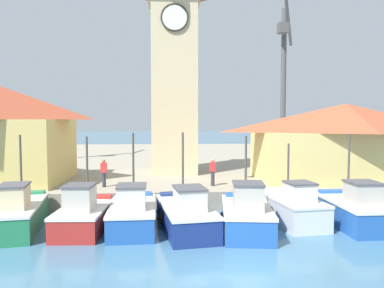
# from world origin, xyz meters

# --- Properties ---
(ground_plane) EXTENTS (300.00, 300.00, 0.00)m
(ground_plane) POSITION_xyz_m (0.00, 0.00, 0.00)
(ground_plane) COLOR teal
(quay_wharf) EXTENTS (120.00, 40.00, 1.03)m
(quay_wharf) POSITION_xyz_m (0.00, 28.70, 0.51)
(quay_wharf) COLOR #9E937F
(quay_wharf) RESTS_ON ground
(fishing_boat_left_outer) EXTENTS (2.63, 5.26, 4.23)m
(fishing_boat_left_outer) POSITION_xyz_m (-8.98, 5.75, 0.76)
(fishing_boat_left_outer) COLOR #237A4C
(fishing_boat_left_outer) RESTS_ON ground
(fishing_boat_left_inner) EXTENTS (2.18, 4.34, 4.16)m
(fishing_boat_left_inner) POSITION_xyz_m (-6.06, 5.54, 0.72)
(fishing_boat_left_inner) COLOR #AD2823
(fishing_boat_left_inner) RESTS_ON ground
(fishing_boat_mid_left) EXTENTS (2.22, 4.72, 4.31)m
(fishing_boat_mid_left) POSITION_xyz_m (-3.93, 5.65, 0.73)
(fishing_boat_mid_left) COLOR #2356A8
(fishing_boat_mid_left) RESTS_ON ground
(fishing_boat_center) EXTENTS (2.78, 5.37, 4.34)m
(fishing_boat_center) POSITION_xyz_m (-1.55, 5.30, 0.72)
(fishing_boat_center) COLOR navy
(fishing_boat_center) RESTS_ON ground
(fishing_boat_mid_right) EXTENTS (2.61, 4.81, 4.19)m
(fishing_boat_mid_right) POSITION_xyz_m (1.10, 4.90, 0.77)
(fishing_boat_mid_right) COLOR #2356A8
(fishing_boat_mid_right) RESTS_ON ground
(fishing_boat_right_inner) EXTENTS (2.44, 4.32, 3.77)m
(fishing_boat_right_inner) POSITION_xyz_m (3.57, 6.09, 0.75)
(fishing_boat_right_inner) COLOR silver
(fishing_boat_right_inner) RESTS_ON ground
(fishing_boat_right_outer) EXTENTS (2.25, 4.54, 4.26)m
(fishing_boat_right_outer) POSITION_xyz_m (6.26, 5.48, 0.75)
(fishing_boat_right_outer) COLOR #2356A8
(fishing_boat_right_outer) RESTS_ON ground
(clock_tower) EXTENTS (3.72, 3.72, 17.07)m
(clock_tower) POSITION_xyz_m (-1.88, 16.25, 9.18)
(clock_tower) COLOR beige
(clock_tower) RESTS_ON quay_wharf
(warehouse_right) EXTENTS (11.53, 5.64, 4.92)m
(warehouse_right) POSITION_xyz_m (9.00, 12.16, 3.55)
(warehouse_right) COLOR #E5D17A
(warehouse_right) RESTS_ON quay_wharf
(port_crane_near) EXTENTS (4.54, 9.72, 17.78)m
(port_crane_near) POSITION_xyz_m (9.95, 28.33, 7.34)
(port_crane_near) COLOR #353539
(port_crane_near) RESTS_ON quay_wharf
(dock_worker_near_tower) EXTENTS (0.34, 0.22, 1.62)m
(dock_worker_near_tower) POSITION_xyz_m (-6.05, 10.61, 1.88)
(dock_worker_near_tower) COLOR #33333D
(dock_worker_near_tower) RESTS_ON quay_wharf
(dock_worker_along_quay) EXTENTS (0.34, 0.22, 1.62)m
(dock_worker_along_quay) POSITION_xyz_m (0.28, 10.61, 1.88)
(dock_worker_along_quay) COLOR #33333D
(dock_worker_along_quay) RESTS_ON quay_wharf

